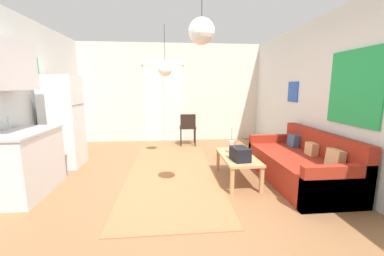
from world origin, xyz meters
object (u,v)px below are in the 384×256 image
at_px(pendant_lamp_far, 165,69).
at_px(accent_chair, 188,127).
at_px(handbag, 240,154).
at_px(bamboo_vase, 231,147).
at_px(coffee_table, 238,159).
at_px(refrigerator, 63,122).
at_px(couch, 302,165).
at_px(pendant_lamp_near, 202,31).

bearing_deg(pendant_lamp_far, accent_chair, 66.34).
bearing_deg(handbag, bamboo_vase, 93.34).
relative_size(coffee_table, pendant_lamp_far, 1.11).
bearing_deg(refrigerator, handbag, -23.11).
xyz_separation_m(bamboo_vase, pendant_lamp_far, (-1.08, 1.02, 1.31)).
relative_size(coffee_table, accent_chair, 1.29).
relative_size(couch, handbag, 5.64).
bearing_deg(handbag, refrigerator, 156.89).
relative_size(pendant_lamp_near, pendant_lamp_far, 0.73).
xyz_separation_m(accent_chair, pendant_lamp_near, (-0.10, -3.23, 1.60)).
bearing_deg(accent_chair, bamboo_vase, 106.08).
bearing_deg(pendant_lamp_near, couch, 22.32).
distance_m(couch, bamboo_vase, 1.13).
xyz_separation_m(bamboo_vase, pendant_lamp_near, (-0.64, -1.00, 1.57)).
xyz_separation_m(couch, pendant_lamp_far, (-2.14, 1.31, 1.57)).
xyz_separation_m(refrigerator, pendant_lamp_near, (2.34, -1.86, 1.24)).
relative_size(refrigerator, accent_chair, 2.08).
xyz_separation_m(coffee_table, pendant_lamp_near, (-0.70, -0.83, 1.72)).
bearing_deg(pendant_lamp_near, pendant_lamp_far, 102.23).
height_order(coffee_table, refrigerator, refrigerator).
bearing_deg(couch, coffee_table, 172.46).
relative_size(handbag, pendant_lamp_near, 0.49).
height_order(couch, handbag, couch).
distance_m(accent_chair, pendant_lamp_near, 3.61).
bearing_deg(bamboo_vase, pendant_lamp_near, -122.69).
xyz_separation_m(coffee_table, handbag, (-0.04, -0.25, 0.15)).
distance_m(couch, refrigerator, 4.24).
bearing_deg(accent_chair, refrigerator, 31.71).
height_order(pendant_lamp_near, pendant_lamp_far, same).
relative_size(couch, coffee_table, 1.84).
height_order(handbag, pendant_lamp_near, pendant_lamp_near).
distance_m(bamboo_vase, pendant_lamp_far, 1.98).
bearing_deg(refrigerator, couch, -16.09).
bearing_deg(pendant_lamp_near, handbag, 41.42).
xyz_separation_m(refrigerator, pendant_lamp_far, (1.90, 0.15, 0.98)).
height_order(coffee_table, pendant_lamp_far, pendant_lamp_far).
height_order(bamboo_vase, pendant_lamp_far, pendant_lamp_far).
xyz_separation_m(bamboo_vase, accent_chair, (-0.54, 2.23, -0.03)).
relative_size(bamboo_vase, accent_chair, 0.52).
bearing_deg(coffee_table, pendant_lamp_near, -130.13).
xyz_separation_m(couch, handbag, (-1.04, -0.11, 0.25)).
bearing_deg(handbag, pendant_lamp_far, 127.59).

